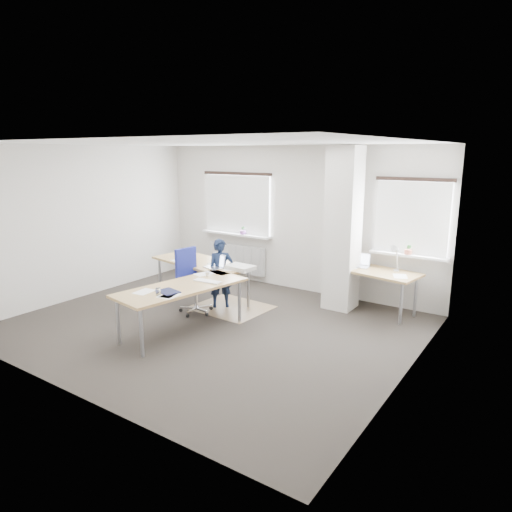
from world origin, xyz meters
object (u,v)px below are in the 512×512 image
Objects in this scene: desk_side at (376,273)px; person at (221,273)px; desk_main at (195,275)px; task_chair at (194,295)px.

person is at bearing -141.73° from desk_side.
desk_main is 2.73× the size of task_chair.
task_chair reaches higher than desk_main.
desk_side reaches higher than desk_main.
desk_side is at bearing -14.13° from person.
desk_main is at bearing -141.09° from person.
person reaches higher than desk_main.
desk_main is 1.98× the size of desk_side.
desk_main is 0.59m from person.
task_chair is (-2.53, -1.74, -0.38)m from desk_side.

